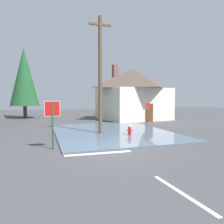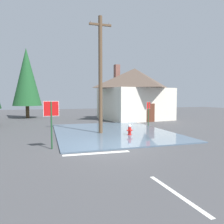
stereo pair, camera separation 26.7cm
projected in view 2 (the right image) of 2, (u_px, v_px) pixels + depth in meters
name	position (u px, v px, depth m)	size (l,w,h in m)	color
ground_plane	(111.00, 148.00, 11.52)	(80.00, 80.00, 0.10)	#424244
flood_puddle	(112.00, 132.00, 16.52)	(8.39, 10.87, 0.07)	#4C6075
lane_stop_bar	(97.00, 153.00, 10.26)	(3.22, 0.30, 0.01)	silver
lane_center_stripe	(176.00, 193.00, 5.96)	(2.68, 0.14, 0.01)	silver
stop_sign_near	(51.00, 115.00, 11.00)	(0.78, 0.08, 2.47)	#1E4C28
fire_hydrant	(130.00, 130.00, 14.92)	(0.41, 0.35, 0.81)	red
utility_pole	(100.00, 74.00, 15.43)	(1.60, 0.28, 8.38)	brown
stop_sign_far	(148.00, 109.00, 20.28)	(0.55, 0.37, 2.24)	#1E4C28
house	(135.00, 93.00, 26.32)	(8.75, 8.34, 6.66)	silver
pine_tree_far_center	(27.00, 77.00, 27.56)	(3.58, 3.58, 8.95)	#4C3823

